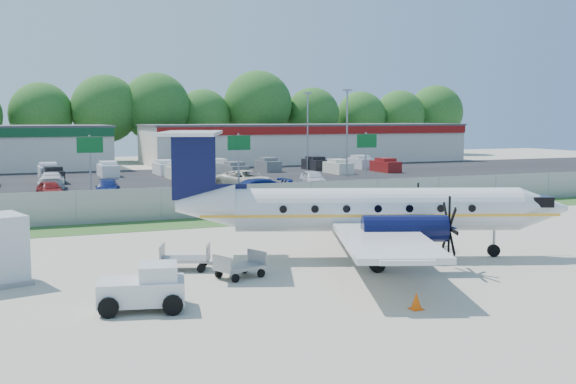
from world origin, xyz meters
name	(u,v)px	position (x,y,z in m)	size (l,w,h in m)	color
ground	(338,255)	(0.00, 0.00, 0.00)	(170.00, 170.00, 0.00)	#B6AF9A
grass_verge	(250,220)	(0.00, 12.00, 0.01)	(170.00, 4.00, 0.02)	#2D561E
access_road	(216,207)	(0.00, 19.00, 0.01)	(170.00, 8.00, 0.02)	black
parking_lot	(153,182)	(0.00, 40.00, 0.01)	(170.00, 32.00, 0.02)	black
perimeter_fence	(239,200)	(0.00, 14.00, 1.00)	(120.00, 0.06, 1.99)	gray
building_east	(306,143)	(26.00, 61.98, 2.63)	(44.40, 12.40, 5.24)	silver
sign_left	(90,155)	(-8.00, 22.91, 3.61)	(1.80, 0.26, 5.00)	gray
sign_mid	(239,152)	(3.00, 22.91, 3.61)	(1.80, 0.26, 5.00)	gray
sign_right	(366,149)	(14.00, 22.91, 3.61)	(1.80, 0.26, 5.00)	gray
light_pole_ne	(347,127)	(20.00, 38.00, 5.23)	(0.90, 0.35, 9.09)	gray
light_pole_se	(308,125)	(20.00, 48.00, 5.23)	(0.90, 0.35, 9.09)	gray
tree_line	(101,161)	(0.00, 74.00, 0.00)	(112.00, 6.00, 14.00)	#235C1B
aircraft	(369,209)	(0.92, -1.15, 2.18)	(18.30, 17.81, 5.63)	silver
pushback_tug	(145,288)	(-10.04, -5.95, 0.71)	(3.07, 2.52, 1.49)	silver
baggage_cart_near	(185,258)	(-7.30, -0.51, 0.49)	(2.28, 1.82, 1.04)	gray
baggage_cart_far	(240,266)	(-5.69, -2.76, 0.45)	(2.13, 1.70, 0.98)	gray
cone_port_wing	(416,301)	(-1.87, -9.39, 0.27)	(0.40, 0.40, 0.57)	#FF5808
cone_starboard_wing	(318,213)	(4.39, 11.70, 0.27)	(0.40, 0.40, 0.57)	#FF5808
road_car_mid	(252,202)	(3.24, 20.75, 0.00)	(2.37, 5.83, 1.69)	navy
road_car_east	(518,194)	(24.91, 17.25, 0.00)	(1.72, 4.28, 1.46)	navy
parked_car_a	(50,198)	(-10.31, 28.86, 0.00)	(1.62, 4.03, 1.37)	maroon
parked_car_b	(107,197)	(-6.05, 28.44, 0.00)	(1.80, 4.42, 1.28)	navy
parked_car_c	(195,192)	(1.24, 29.10, 0.00)	(2.52, 5.47, 1.52)	black
parked_car_d	(246,189)	(5.94, 29.70, 0.00)	(2.73, 5.92, 1.64)	beige
parked_car_e	(313,187)	(12.07, 29.12, 0.00)	(1.78, 4.43, 1.51)	silver
parked_car_f	(52,190)	(-9.66, 35.76, 0.00)	(2.18, 5.36, 1.55)	silver
parked_car_g	(190,185)	(2.50, 35.46, 0.00)	(1.66, 4.13, 1.41)	silver
far_parking_rows	(142,178)	(0.00, 45.00, 0.00)	(56.00, 10.00, 1.60)	gray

